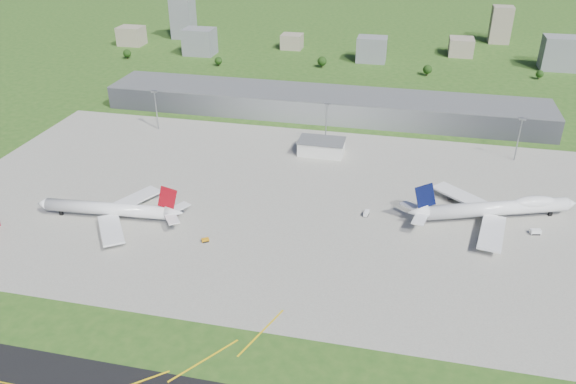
% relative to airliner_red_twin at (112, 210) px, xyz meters
% --- Properties ---
extents(ground, '(1400.00, 1400.00, 0.00)m').
position_rel_airliner_red_twin_xyz_m(ground, '(73.42, 145.81, -5.26)').
color(ground, '#295319').
rests_on(ground, ground).
extents(apron, '(360.00, 190.00, 0.08)m').
position_rel_airliner_red_twin_xyz_m(apron, '(83.42, 35.81, -5.22)').
color(apron, gray).
rests_on(apron, ground).
extents(terminal, '(300.00, 42.00, 15.00)m').
position_rel_airliner_red_twin_xyz_m(terminal, '(73.42, 160.81, 2.24)').
color(terminal, gray).
rests_on(terminal, ground).
extents(ops_building, '(26.00, 16.00, 8.00)m').
position_rel_airliner_red_twin_xyz_m(ops_building, '(83.42, 95.81, -1.26)').
color(ops_building, silver).
rests_on(ops_building, ground).
extents(mast_west, '(3.50, 2.00, 25.90)m').
position_rel_airliner_red_twin_xyz_m(mast_west, '(-26.58, 110.81, 12.45)').
color(mast_west, gray).
rests_on(mast_west, ground).
extents(mast_center, '(3.50, 2.00, 25.90)m').
position_rel_airliner_red_twin_xyz_m(mast_center, '(83.42, 110.81, 12.45)').
color(mast_center, gray).
rests_on(mast_center, ground).
extents(mast_east, '(3.50, 2.00, 25.90)m').
position_rel_airliner_red_twin_xyz_m(mast_east, '(193.42, 110.81, 12.45)').
color(mast_east, gray).
rests_on(mast_east, ground).
extents(airliner_red_twin, '(71.99, 55.95, 19.75)m').
position_rel_airliner_red_twin_xyz_m(airliner_red_twin, '(0.00, 0.00, 0.00)').
color(airliner_red_twin, white).
rests_on(airliner_red_twin, ground).
extents(airliner_blue_quad, '(80.05, 61.18, 21.63)m').
position_rel_airliner_red_twin_xyz_m(airliner_blue_quad, '(176.11, 39.17, 0.75)').
color(airliner_blue_quad, white).
rests_on(airliner_blue_quad, ground).
extents(tug_yellow, '(3.72, 3.26, 1.64)m').
position_rel_airliner_red_twin_xyz_m(tug_yellow, '(49.30, -8.90, -4.39)').
color(tug_yellow, orange).
rests_on(tug_yellow, ground).
extents(van_white_near, '(2.63, 4.75, 2.33)m').
position_rel_airliner_red_twin_xyz_m(van_white_near, '(116.44, 29.41, -4.08)').
color(van_white_near, white).
rests_on(van_white_near, ground).
extents(van_white_far, '(4.96, 3.09, 2.40)m').
position_rel_airliner_red_twin_xyz_m(van_white_far, '(192.58, 29.58, -4.05)').
color(van_white_far, white).
rests_on(van_white_far, ground).
extents(bldg_far_w, '(24.00, 20.00, 18.00)m').
position_rel_airliner_red_twin_xyz_m(bldg_far_w, '(-146.58, 315.81, 3.74)').
color(bldg_far_w, gray).
rests_on(bldg_far_w, ground).
extents(bldg_w, '(28.00, 22.00, 24.00)m').
position_rel_airliner_red_twin_xyz_m(bldg_w, '(-66.58, 295.81, 6.74)').
color(bldg_w, slate).
rests_on(bldg_w, ground).
extents(bldg_cw, '(20.00, 18.00, 14.00)m').
position_rel_airliner_red_twin_xyz_m(bldg_cw, '(13.42, 335.81, 1.74)').
color(bldg_cw, gray).
rests_on(bldg_cw, ground).
extents(bldg_c, '(26.00, 20.00, 22.00)m').
position_rel_airliner_red_twin_xyz_m(bldg_c, '(93.42, 305.81, 5.74)').
color(bldg_c, slate).
rests_on(bldg_c, ground).
extents(bldg_ce, '(22.00, 24.00, 16.00)m').
position_rel_airliner_red_twin_xyz_m(bldg_ce, '(173.42, 345.81, 2.74)').
color(bldg_ce, gray).
rests_on(bldg_ce, ground).
extents(bldg_e, '(30.00, 22.00, 28.00)m').
position_rel_airliner_red_twin_xyz_m(bldg_e, '(253.42, 315.81, 8.74)').
color(bldg_e, slate).
rests_on(bldg_e, ground).
extents(bldg_tall_w, '(22.00, 20.00, 44.00)m').
position_rel_airliner_red_twin_xyz_m(bldg_tall_w, '(-106.58, 355.81, 16.74)').
color(bldg_tall_w, slate).
rests_on(bldg_tall_w, ground).
extents(bldg_tall_e, '(20.00, 18.00, 36.00)m').
position_rel_airliner_red_twin_xyz_m(bldg_tall_e, '(213.42, 405.81, 12.74)').
color(bldg_tall_e, gray).
rests_on(bldg_tall_e, ground).
extents(tree_far_w, '(7.20, 7.20, 8.80)m').
position_rel_airliner_red_twin_xyz_m(tree_far_w, '(-126.58, 265.81, -0.07)').
color(tree_far_w, '#382314').
rests_on(tree_far_w, ground).
extents(tree_w, '(6.75, 6.75, 8.25)m').
position_rel_airliner_red_twin_xyz_m(tree_w, '(-36.58, 260.81, -0.40)').
color(tree_w, '#382314').
rests_on(tree_w, ground).
extents(tree_c, '(8.10, 8.10, 9.90)m').
position_rel_airliner_red_twin_xyz_m(tree_c, '(53.42, 275.81, 0.58)').
color(tree_c, '#382314').
rests_on(tree_c, ground).
extents(tree_e, '(7.65, 7.65, 9.35)m').
position_rel_airliner_red_twin_xyz_m(tree_e, '(143.42, 270.81, 0.25)').
color(tree_e, '#382314').
rests_on(tree_e, ground).
extents(tree_far_e, '(6.30, 6.30, 7.70)m').
position_rel_airliner_red_twin_xyz_m(tree_far_e, '(233.42, 280.81, -0.73)').
color(tree_far_e, '#382314').
rests_on(tree_far_e, ground).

